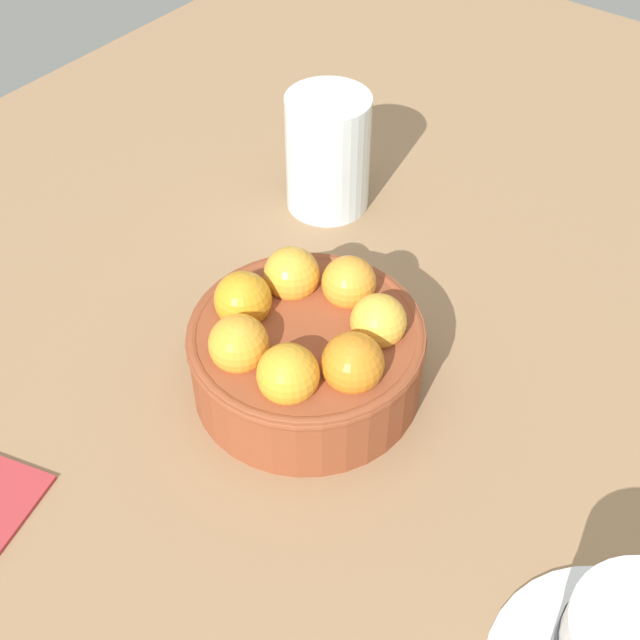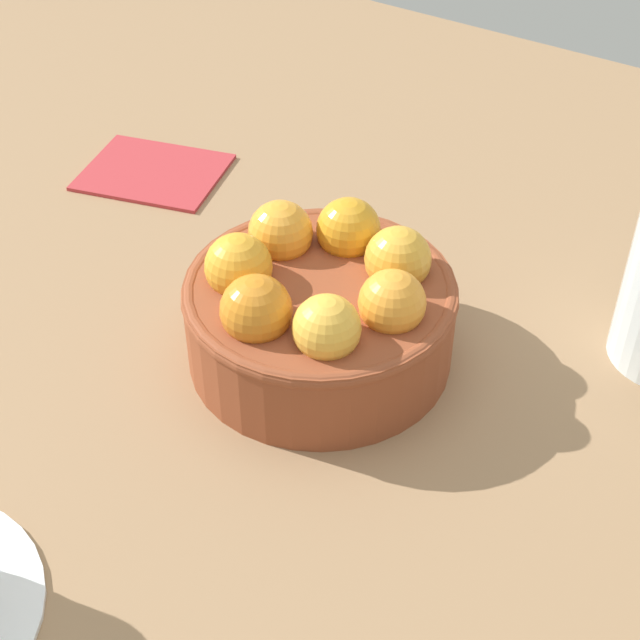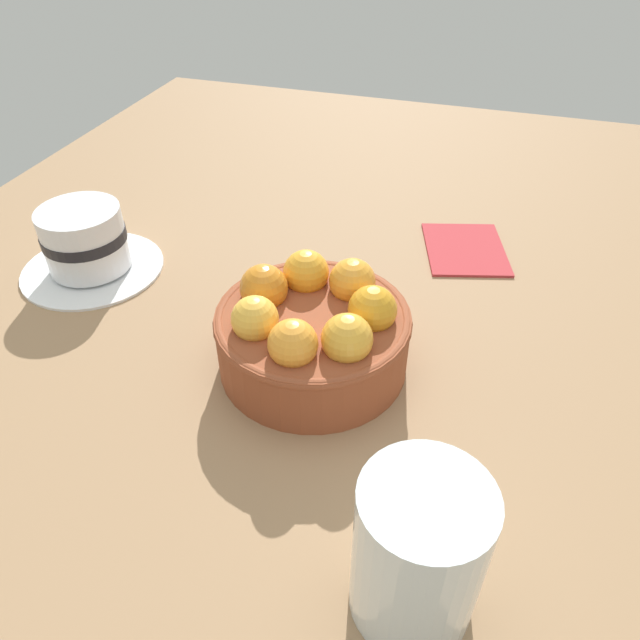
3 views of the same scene
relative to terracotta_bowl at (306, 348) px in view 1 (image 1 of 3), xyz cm
name	(u,v)px [view 1 (image 1 of 3)]	position (x,y,z in cm)	size (l,w,h in cm)	color
ground_plane	(307,405)	(0.03, 0.00, -6.19)	(138.11, 99.98, 4.78)	#997551
terracotta_bowl	(306,348)	(0.00, 0.00, 0.00)	(16.39, 16.39, 8.42)	brown
water_glass	(328,153)	(18.07, 11.87, 1.46)	(7.28, 7.28, 10.51)	silver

